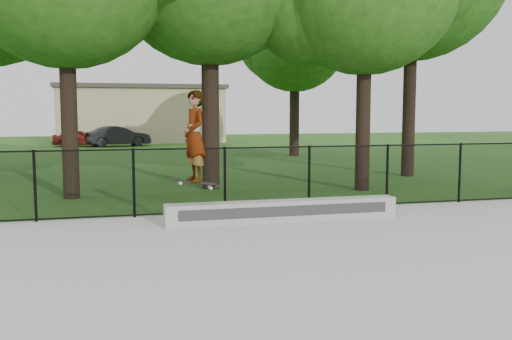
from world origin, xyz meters
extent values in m
plane|color=#265016|center=(0.00, 0.00, 0.00)|extent=(100.00, 100.00, 0.00)
cube|color=#AAABA5|center=(0.00, 0.00, 0.03)|extent=(14.00, 12.00, 0.06)
cube|color=#979894|center=(-0.99, 4.70, 0.28)|extent=(4.96, 0.40, 0.43)
imported|color=maroon|center=(-6.40, 33.12, 0.57)|extent=(3.31, 1.35, 1.13)
imported|color=black|center=(-3.82, 32.50, 0.67)|extent=(3.91, 2.15, 1.35)
imported|color=#A6ACBC|center=(1.43, 35.55, 0.52)|extent=(3.60, 2.64, 1.04)
cube|color=black|center=(-2.87, 4.57, 0.95)|extent=(0.84, 0.23, 0.12)
imported|color=#9FC1D2|center=(-2.87, 4.57, 1.86)|extent=(0.59, 0.74, 1.79)
cylinder|color=black|center=(-6.00, 5.90, 0.81)|extent=(0.06, 0.06, 1.50)
cylinder|color=black|center=(-4.00, 5.90, 0.81)|extent=(0.06, 0.06, 1.50)
cylinder|color=black|center=(-2.00, 5.90, 0.81)|extent=(0.06, 0.06, 1.50)
cylinder|color=black|center=(0.00, 5.90, 0.81)|extent=(0.06, 0.06, 1.50)
cylinder|color=black|center=(2.00, 5.90, 0.81)|extent=(0.06, 0.06, 1.50)
cylinder|color=black|center=(4.00, 5.90, 0.81)|extent=(0.06, 0.06, 1.50)
cylinder|color=black|center=(0.00, 5.90, 1.53)|extent=(16.00, 0.04, 0.04)
cylinder|color=black|center=(0.00, 5.90, 0.11)|extent=(16.00, 0.04, 0.04)
cube|color=black|center=(0.00, 5.90, 0.81)|extent=(16.00, 0.01, 1.50)
cylinder|color=black|center=(2.80, 9.00, 2.32)|extent=(0.44, 0.44, 4.64)
cylinder|color=black|center=(6.00, 12.00, 2.82)|extent=(0.44, 0.44, 5.63)
cylinder|color=black|center=(5.00, 22.00, 2.29)|extent=(0.44, 0.44, 4.57)
sphere|color=#1F4612|center=(5.00, 22.00, 6.08)|extent=(5.49, 5.49, 5.49)
cylinder|color=black|center=(-1.50, 10.50, 2.53)|extent=(0.44, 0.44, 5.06)
cylinder|color=black|center=(-5.50, 9.50, 2.36)|extent=(0.44, 0.44, 4.73)
cube|color=#C6B38B|center=(-2.00, 38.00, 2.00)|extent=(12.00, 6.00, 4.00)
cube|color=#3F3833|center=(-2.00, 38.00, 4.15)|extent=(12.40, 6.40, 0.30)
camera|label=1|loc=(-4.52, -6.53, 2.35)|focal=40.00mm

